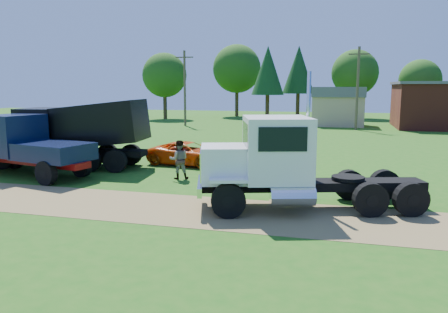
% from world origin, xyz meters
% --- Properties ---
extents(ground, '(140.00, 140.00, 0.00)m').
position_xyz_m(ground, '(0.00, 0.00, 0.00)').
color(ground, '#1D5913').
rests_on(ground, ground).
extents(dirt_track, '(120.00, 4.20, 0.01)m').
position_xyz_m(dirt_track, '(0.00, 0.00, 0.01)').
color(dirt_track, olive).
rests_on(dirt_track, ground).
extents(white_semi_tractor, '(8.88, 5.08, 5.26)m').
position_xyz_m(white_semi_tractor, '(2.16, 1.11, 1.80)').
color(white_semi_tractor, black).
rests_on(white_semi_tractor, ground).
extents(black_dump_truck, '(9.33, 3.69, 3.98)m').
position_xyz_m(black_dump_truck, '(-10.55, 6.91, 2.19)').
color(black_dump_truck, black).
rests_on(black_dump_truck, ground).
extents(navy_truck, '(7.56, 4.00, 3.22)m').
position_xyz_m(navy_truck, '(-11.68, 4.01, 1.64)').
color(navy_truck, maroon).
rests_on(navy_truck, ground).
extents(orange_pickup, '(5.28, 3.01, 1.39)m').
position_xyz_m(orange_pickup, '(-4.45, 9.34, 0.69)').
color(orange_pickup, '#DA4A0A').
rests_on(orange_pickup, ground).
extents(spectator_b, '(1.18, 1.06, 1.99)m').
position_xyz_m(spectator_b, '(-3.51, 5.32, 1.00)').
color(spectator_b, '#999999').
rests_on(spectator_b, ground).
extents(tan_shed, '(6.20, 5.40, 4.70)m').
position_xyz_m(tan_shed, '(4.00, 40.00, 2.42)').
color(tan_shed, tan).
rests_on(tan_shed, ground).
extents(utility_poles, '(42.20, 0.28, 9.00)m').
position_xyz_m(utility_poles, '(6.00, 35.00, 4.71)').
color(utility_poles, brown).
rests_on(utility_poles, ground).
extents(tree_row, '(54.06, 15.59, 11.45)m').
position_xyz_m(tree_row, '(0.08, 50.92, 6.82)').
color(tree_row, '#372516').
rests_on(tree_row, ground).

